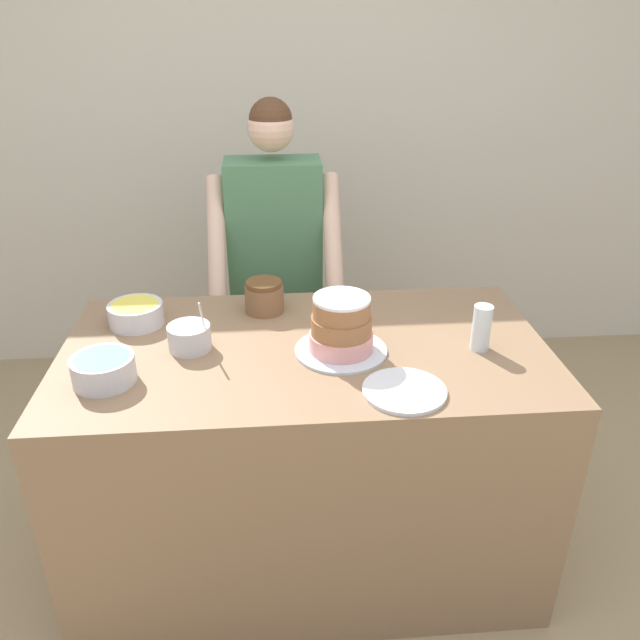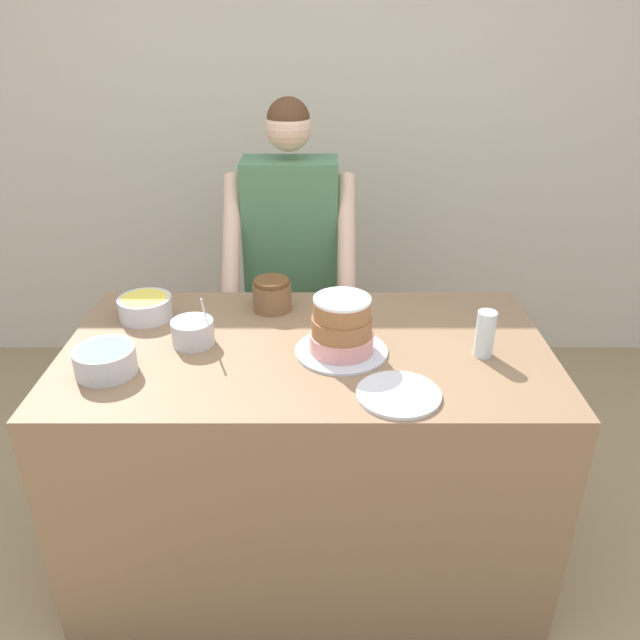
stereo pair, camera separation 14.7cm
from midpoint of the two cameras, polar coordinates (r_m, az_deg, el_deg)
name	(u,v)px [view 2 (the right image)]	position (r m, az deg, el deg)	size (l,w,h in m)	color
wall_back	(311,138)	(3.56, 0.43, 16.25)	(10.00, 0.05, 2.60)	beige
counter	(308,454)	(2.36, 0.67, -12.19)	(1.64, 0.88, 0.92)	#8C6B4C
person_baker	(291,249)	(2.84, -1.22, 6.48)	(0.56, 0.46, 1.62)	#2D2D38
cake	(341,329)	(2.03, 4.03, -0.85)	(0.31, 0.31, 0.20)	silver
frosting_bowl_white	(192,331)	(2.13, -9.67, -1.06)	(0.14, 0.14, 0.19)	silver
frosting_bowl_blue	(105,360)	(2.02, -17.15, -3.53)	(0.19, 0.19, 0.09)	silver
frosting_bowl_yellow	(145,307)	(2.35, -14.01, 1.15)	(0.19, 0.19, 0.08)	silver
drinking_glass	(485,334)	(2.10, 16.77, -1.26)	(0.06, 0.06, 0.16)	silver
ceramic_plate	(398,394)	(1.86, 9.42, -6.77)	(0.25, 0.25, 0.01)	silver
stoneware_jar	(272,295)	(2.34, -2.66, 2.29)	(0.14, 0.14, 0.12)	brown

